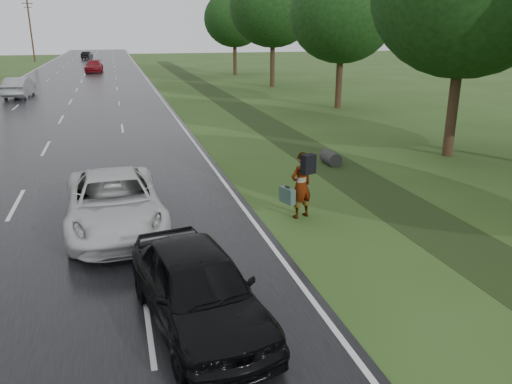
{
  "coord_description": "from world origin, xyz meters",
  "views": [
    {
      "loc": [
        3.26,
        -8.13,
        5.25
      ],
      "look_at": [
        6.51,
        3.48,
        1.3
      ],
      "focal_mm": 35.0,
      "sensor_mm": 36.0,
      "label": 1
    }
  ],
  "objects": [
    {
      "name": "drainage_ditch",
      "position": [
        11.5,
        18.71,
        0.04
      ],
      "size": [
        2.2,
        120.0,
        0.56
      ],
      "color": "#213213",
      "rests_on": "ground"
    },
    {
      "name": "pedestrian",
      "position": [
        8.18,
        4.66,
        1.01
      ],
      "size": [
        1.02,
        0.78,
        1.95
      ],
      "rotation": [
        0.0,
        0.0,
        3.47
      ],
      "color": "#A5998C",
      "rests_on": "ground"
    },
    {
      "name": "white_pickup",
      "position": [
        3.0,
        5.17,
        0.78
      ],
      "size": [
        2.7,
        5.46,
        1.49
      ],
      "primitive_type": "imported",
      "rotation": [
        0.0,
        0.0,
        0.04
      ],
      "color": "silver",
      "rests_on": "road"
    },
    {
      "name": "tree_east_d",
      "position": [
        17.8,
        38.0,
        7.15
      ],
      "size": [
        8.0,
        8.0,
        10.76
      ],
      "color": "#392217",
      "rests_on": "ground"
    },
    {
      "name": "far_car_dark",
      "position": [
        -1.0,
        89.64,
        0.71
      ],
      "size": [
        2.0,
        4.21,
        1.33
      ],
      "primitive_type": "imported",
      "rotation": [
        0.0,
        0.0,
        2.99
      ],
      "color": "black",
      "rests_on": "road"
    },
    {
      "name": "edge_stripe_east",
      "position": [
        6.75,
        45.0,
        0.04
      ],
      "size": [
        0.12,
        180.0,
        0.01
      ],
      "primitive_type": "cube",
      "color": "silver",
      "rests_on": "road"
    },
    {
      "name": "dark_sedan",
      "position": [
        4.42,
        -0.11,
        0.8
      ],
      "size": [
        2.47,
        4.66,
        1.51
      ],
      "primitive_type": "imported",
      "rotation": [
        0.0,
        0.0,
        0.16
      ],
      "color": "black",
      "rests_on": "road"
    },
    {
      "name": "edge_stripe_west",
      "position": [
        -6.75,
        45.0,
        0.04
      ],
      "size": [
        0.12,
        180.0,
        0.01
      ],
      "primitive_type": "cube",
      "color": "silver",
      "rests_on": "road"
    },
    {
      "name": "road",
      "position": [
        0.0,
        45.0,
        0.02
      ],
      "size": [
        14.0,
        180.0,
        0.04
      ],
      "primitive_type": "cube",
      "color": "black",
      "rests_on": "ground"
    },
    {
      "name": "far_car_red",
      "position": [
        1.0,
        59.91,
        0.75
      ],
      "size": [
        2.3,
        5.04,
        1.43
      ],
      "primitive_type": "imported",
      "rotation": [
        0.0,
        0.0,
        -0.06
      ],
      "color": "maroon",
      "rests_on": "road"
    },
    {
      "name": "silver_sedan",
      "position": [
        -4.05,
        35.93,
        0.82
      ],
      "size": [
        2.02,
        4.86,
        1.56
      ],
      "primitive_type": "imported",
      "rotation": [
        0.0,
        0.0,
        3.06
      ],
      "color": "gray",
      "rests_on": "road"
    },
    {
      "name": "center_line",
      "position": [
        0.0,
        45.0,
        0.04
      ],
      "size": [
        0.12,
        180.0,
        0.01
      ],
      "primitive_type": "cube",
      "color": "silver",
      "rests_on": "road"
    },
    {
      "name": "tree_east_c",
      "position": [
        18.2,
        24.0,
        6.14
      ],
      "size": [
        7.0,
        7.0,
        9.29
      ],
      "color": "#392217",
      "rests_on": "ground"
    },
    {
      "name": "utility_pole_distant",
      "position": [
        -9.2,
        85.0,
        5.2
      ],
      "size": [
        1.6,
        0.26,
        10.0
      ],
      "color": "#392217",
      "rests_on": "ground"
    },
    {
      "name": "tree_east_f",
      "position": [
        17.5,
        52.0,
        6.37
      ],
      "size": [
        7.2,
        7.2,
        9.62
      ],
      "color": "#392217",
      "rests_on": "ground"
    }
  ]
}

